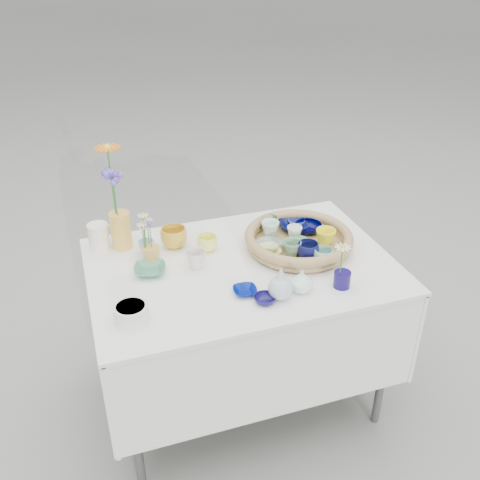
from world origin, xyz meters
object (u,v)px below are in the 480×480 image
object	(u,v)px
tall_vase_yellow	(121,230)
display_table	(241,396)
wicker_tray	(299,240)
bud_vase_seafoam	(302,281)

from	to	relation	value
tall_vase_yellow	display_table	bearing A→B (deg)	-33.44
display_table	tall_vase_yellow	xyz separation A→B (m)	(-0.45, 0.30, 0.85)
display_table	tall_vase_yellow	distance (m)	1.01
wicker_tray	bud_vase_seafoam	xyz separation A→B (m)	(-0.12, -0.31, 0.01)
display_table	wicker_tray	size ratio (longest dim) A/B	2.66
display_table	wicker_tray	xyz separation A→B (m)	(0.28, 0.05, 0.80)
wicker_tray	tall_vase_yellow	bearing A→B (deg)	161.25
wicker_tray	bud_vase_seafoam	bearing A→B (deg)	-111.92
wicker_tray	bud_vase_seafoam	size ratio (longest dim) A/B	5.11
display_table	wicker_tray	world-z (taller)	wicker_tray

